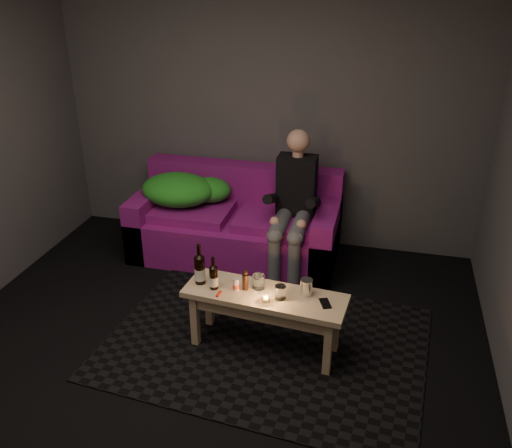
# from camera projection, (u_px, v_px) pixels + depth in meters

# --- Properties ---
(floor) EXTENTS (4.50, 4.50, 0.00)m
(floor) POSITION_uv_depth(u_px,v_px,m) (191.00, 383.00, 3.63)
(floor) COLOR black
(floor) RESTS_ON ground
(room) EXTENTS (4.50, 4.50, 4.50)m
(room) POSITION_uv_depth(u_px,v_px,m) (204.00, 125.00, 3.33)
(room) COLOR silver
(room) RESTS_ON ground
(rug) EXTENTS (2.42, 1.86, 0.01)m
(rug) POSITION_uv_depth(u_px,v_px,m) (266.00, 342.00, 4.01)
(rug) COLOR black
(rug) RESTS_ON floor
(sofa) EXTENTS (1.90, 0.86, 0.82)m
(sofa) POSITION_uv_depth(u_px,v_px,m) (237.00, 226.00, 5.13)
(sofa) COLOR #821169
(sofa) RESTS_ON floor
(green_blanket) EXTENTS (0.84, 0.57, 0.29)m
(green_blanket) POSITION_uv_depth(u_px,v_px,m) (184.00, 190.00, 5.10)
(green_blanket) COLOR green
(green_blanket) RESTS_ON sofa
(person) EXTENTS (0.34, 0.79, 1.27)m
(person) POSITION_uv_depth(u_px,v_px,m) (293.00, 203.00, 4.72)
(person) COLOR black
(person) RESTS_ON sofa
(coffee_table) EXTENTS (1.17, 0.46, 0.47)m
(coffee_table) POSITION_uv_depth(u_px,v_px,m) (265.00, 303.00, 3.81)
(coffee_table) COLOR #EEBC8B
(coffee_table) RESTS_ON rug
(beer_bottle_a) EXTENTS (0.08, 0.08, 0.31)m
(beer_bottle_a) POSITION_uv_depth(u_px,v_px,m) (200.00, 269.00, 3.85)
(beer_bottle_a) COLOR black
(beer_bottle_a) RESTS_ON coffee_table
(beer_bottle_b) EXTENTS (0.06, 0.06, 0.25)m
(beer_bottle_b) POSITION_uv_depth(u_px,v_px,m) (214.00, 277.00, 3.79)
(beer_bottle_b) COLOR black
(beer_bottle_b) RESTS_ON coffee_table
(salt_shaker) EXTENTS (0.05, 0.05, 0.09)m
(salt_shaker) POSITION_uv_depth(u_px,v_px,m) (236.00, 285.00, 3.79)
(salt_shaker) COLOR silver
(salt_shaker) RESTS_ON coffee_table
(pepper_mill) EXTENTS (0.05, 0.05, 0.12)m
(pepper_mill) POSITION_uv_depth(u_px,v_px,m) (245.00, 282.00, 3.79)
(pepper_mill) COLOR black
(pepper_mill) RESTS_ON coffee_table
(tumbler_back) EXTENTS (0.11, 0.11, 0.10)m
(tumbler_back) POSITION_uv_depth(u_px,v_px,m) (259.00, 282.00, 3.81)
(tumbler_back) COLOR white
(tumbler_back) RESTS_ON coffee_table
(tealight) EXTENTS (0.06, 0.06, 0.04)m
(tealight) POSITION_uv_depth(u_px,v_px,m) (266.00, 299.00, 3.67)
(tealight) COLOR white
(tealight) RESTS_ON coffee_table
(tumbler_front) EXTENTS (0.10, 0.10, 0.10)m
(tumbler_front) POSITION_uv_depth(u_px,v_px,m) (280.00, 292.00, 3.69)
(tumbler_front) COLOR white
(tumbler_front) RESTS_ON coffee_table
(steel_cup) EXTENTS (0.10, 0.10, 0.12)m
(steel_cup) POSITION_uv_depth(u_px,v_px,m) (306.00, 287.00, 3.73)
(steel_cup) COLOR silver
(steel_cup) RESTS_ON coffee_table
(smartphone) EXTENTS (0.10, 0.14, 0.01)m
(smartphone) POSITION_uv_depth(u_px,v_px,m) (325.00, 303.00, 3.65)
(smartphone) COLOR black
(smartphone) RESTS_ON coffee_table
(red_lighter) EXTENTS (0.02, 0.07, 0.01)m
(red_lighter) POSITION_uv_depth(u_px,v_px,m) (219.00, 294.00, 3.75)
(red_lighter) COLOR red
(red_lighter) RESTS_ON coffee_table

